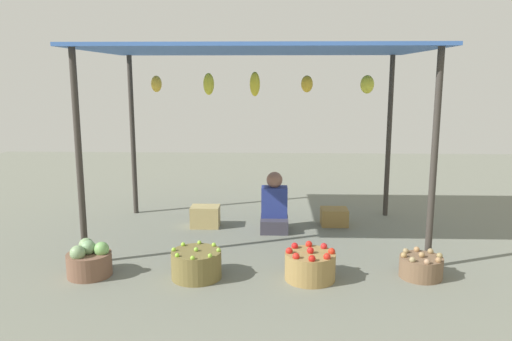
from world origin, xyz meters
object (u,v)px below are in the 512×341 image
basket_cabbages (89,261)px  wooden_crate_stacked_rear (334,217)px  vendor_person (274,208)px  basket_red_tomatoes (310,266)px  basket_potatoes (421,266)px  wooden_crate_near_vendor (205,216)px  basket_limes (196,264)px

basket_cabbages → wooden_crate_stacked_rear: basket_cabbages is taller
vendor_person → basket_cabbages: size_ratio=1.73×
basket_red_tomatoes → basket_potatoes: basket_red_tomatoes is taller
basket_cabbages → wooden_crate_near_vendor: 1.97m
basket_red_tomatoes → vendor_person: bearing=102.3°
vendor_person → basket_red_tomatoes: 1.68m
basket_potatoes → wooden_crate_near_vendor: wooden_crate_near_vendor is taller
wooden_crate_stacked_rear → basket_potatoes: bearing=-69.7°
wooden_crate_stacked_rear → vendor_person: bearing=-162.7°
vendor_person → basket_cabbages: vendor_person is taller
basket_potatoes → basket_cabbages: bearing=-178.7°
vendor_person → wooden_crate_stacked_rear: size_ratio=2.16×
basket_red_tomatoes → wooden_crate_stacked_rear: basket_red_tomatoes is taller
basket_cabbages → wooden_crate_near_vendor: size_ratio=1.18×
basket_limes → wooden_crate_stacked_rear: size_ratio=1.40×
wooden_crate_stacked_rear → basket_cabbages: bearing=-145.5°
basket_potatoes → basket_red_tomatoes: bearing=-175.3°
basket_limes → wooden_crate_near_vendor: bearing=94.7°
basket_limes → vendor_person: bearing=64.2°
vendor_person → basket_potatoes: vendor_person is taller
vendor_person → basket_limes: bearing=-115.8°
basket_limes → wooden_crate_near_vendor: size_ratio=1.33×
basket_limes → basket_red_tomatoes: (1.15, -0.00, 0.00)m
wooden_crate_stacked_rear → basket_red_tomatoes: bearing=-103.9°
wooden_crate_near_vendor → basket_limes: bearing=-85.3°
basket_cabbages → basket_limes: bearing=-1.0°
basket_limes → basket_red_tomatoes: bearing=-0.0°
basket_potatoes → wooden_crate_stacked_rear: size_ratio=1.19×
wooden_crate_near_vendor → wooden_crate_stacked_rear: 1.76m
vendor_person → basket_red_tomatoes: bearing=-77.7°
wooden_crate_near_vendor → vendor_person: bearing=-6.8°
basket_limes → wooden_crate_near_vendor: basket_limes is taller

